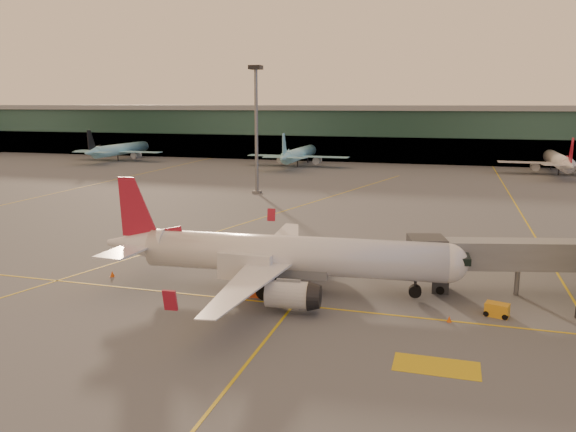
# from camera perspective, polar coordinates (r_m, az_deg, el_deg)

# --- Properties ---
(ground) EXTENTS (600.00, 600.00, 0.00)m
(ground) POSITION_cam_1_polar(r_m,az_deg,el_deg) (49.39, -6.71, -10.34)
(ground) COLOR #4C4F54
(ground) RESTS_ON ground
(taxi_markings) EXTENTS (100.12, 173.00, 0.01)m
(taxi_markings) POSITION_cam_1_polar(r_m,az_deg,el_deg) (92.14, -0.16, -0.02)
(taxi_markings) COLOR gold
(taxi_markings) RESTS_ON ground
(terminal) EXTENTS (400.00, 20.00, 17.60)m
(terminal) POSITION_cam_1_polar(r_m,az_deg,el_deg) (185.08, 10.70, 8.26)
(terminal) COLOR #19382D
(terminal) RESTS_ON ground
(mast_west_near) EXTENTS (2.40, 2.40, 25.60)m
(mast_west_near) POSITION_cam_1_polar(r_m,az_deg,el_deg) (114.75, -3.24, 9.69)
(mast_west_near) COLOR slate
(mast_west_near) RESTS_ON ground
(distant_aircraft_row) EXTENTS (225.00, 34.00, 13.00)m
(distant_aircraft_row) POSITION_cam_1_polar(r_m,az_deg,el_deg) (176.51, -7.93, 5.35)
(distant_aircraft_row) COLOR #8CD9EB
(distant_aircraft_row) RESTS_ON ground
(main_airplane) EXTENTS (36.20, 32.66, 10.92)m
(main_airplane) POSITION_cam_1_polar(r_m,az_deg,el_deg) (54.97, -0.78, -4.09)
(main_airplane) COLOR white
(main_airplane) RESTS_ON ground
(jet_bridge) EXTENTS (21.90, 8.17, 5.55)m
(jet_bridge) POSITION_cam_1_polar(r_m,az_deg,el_deg) (58.67, 23.55, -3.86)
(jet_bridge) COLOR slate
(jet_bridge) RESTS_ON ground
(catering_truck) EXTENTS (5.37, 2.48, 4.15)m
(catering_truck) POSITION_cam_1_polar(r_m,az_deg,el_deg) (54.68, -4.09, -5.51)
(catering_truck) COLOR #BE451B
(catering_truck) RESTS_ON ground
(gpu_cart) EXTENTS (2.25, 1.70, 1.17)m
(gpu_cart) POSITION_cam_1_polar(r_m,az_deg,el_deg) (52.67, 20.47, -8.94)
(gpu_cart) COLOR orange
(gpu_cart) RESTS_ON ground
(cone_nose) EXTENTS (0.50, 0.50, 0.64)m
(cone_nose) POSITION_cam_1_polar(r_m,az_deg,el_deg) (53.16, 21.35, -9.12)
(cone_nose) COLOR #E2520B
(cone_nose) RESTS_ON ground
(cone_tail) EXTENTS (0.50, 0.50, 0.64)m
(cone_tail) POSITION_cam_1_polar(r_m,az_deg,el_deg) (63.13, -17.42, -5.64)
(cone_tail) COLOR #E2520B
(cone_tail) RESTS_ON ground
(cone_wing_left) EXTENTS (0.42, 0.42, 0.53)m
(cone_wing_left) POSITION_cam_1_polar(r_m,az_deg,el_deg) (73.51, 2.22, -2.77)
(cone_wing_left) COLOR #E2520B
(cone_wing_left) RESTS_ON ground
(cone_fwd) EXTENTS (0.41, 0.41, 0.52)m
(cone_fwd) POSITION_cam_1_polar(r_m,az_deg,el_deg) (50.26, 16.06, -10.03)
(cone_fwd) COLOR #E2520B
(cone_fwd) RESTS_ON ground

